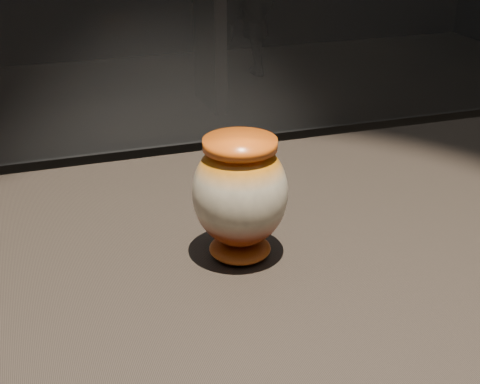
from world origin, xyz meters
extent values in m
cube|color=black|center=(0.00, 0.00, 0.88)|extent=(2.00, 0.80, 0.05)
ellipsoid|color=maroon|center=(0.00, 0.00, 0.91)|extent=(0.09, 0.09, 0.02)
ellipsoid|color=beige|center=(0.00, 0.00, 1.00)|extent=(0.13, 0.13, 0.15)
cylinder|color=orange|center=(0.00, 0.00, 1.07)|extent=(0.10, 0.10, 0.01)
cube|color=black|center=(0.97, 3.46, 0.42)|extent=(0.08, 0.50, 0.85)
camera|label=1|loc=(-0.26, -0.77, 1.37)|focal=50.00mm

